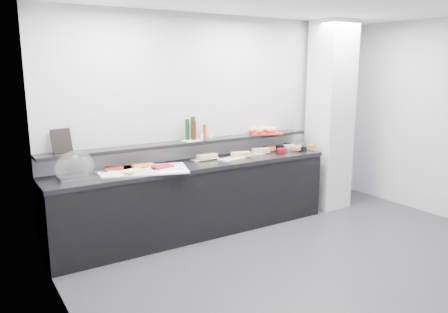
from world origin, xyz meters
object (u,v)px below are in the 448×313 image
cloche_base (79,178)px  framed_print (61,141)px  sandwich_plate_mid (233,158)px  bread_tray (265,133)px  carafe (290,120)px  condiment_tray (192,140)px

cloche_base → framed_print: (-0.09, 0.26, 0.36)m
sandwich_plate_mid → bread_tray: bearing=1.5°
framed_print → carafe: bearing=-13.0°
sandwich_plate_mid → carafe: 1.20m
condiment_tray → bread_tray: (1.11, -0.04, 0.00)m
condiment_tray → cloche_base: bearing=166.1°
cloche_base → framed_print: 0.45m
bread_tray → carafe: (0.48, 0.05, 0.14)m
cloche_base → sandwich_plate_mid: size_ratio=0.98×
framed_print → carafe: 3.14m
cloche_base → carafe: carafe is taller
framed_print → sandwich_plate_mid: bearing=-19.6°
cloche_base → carafe: bearing=4.7°
framed_print → condiment_tray: bearing=-14.1°
bread_tray → sandwich_plate_mid: bearing=-145.2°
sandwich_plate_mid → carafe: size_ratio=1.34×
sandwich_plate_mid → condiment_tray: (-0.47, 0.21, 0.25)m
framed_print → condiment_tray: size_ratio=1.02×
sandwich_plate_mid → carafe: bearing=-2.3°
cloche_base → carafe: size_ratio=1.31×
carafe → condiment_tray: bearing=-179.7°
cloche_base → condiment_tray: condiment_tray is taller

